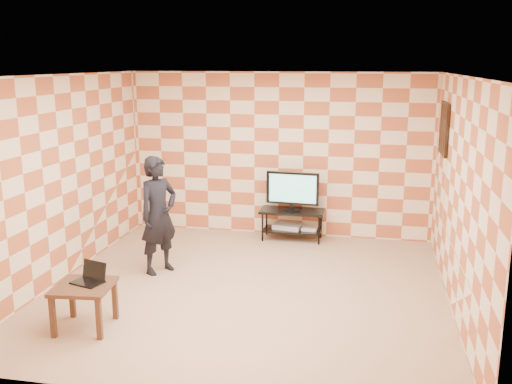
{
  "coord_description": "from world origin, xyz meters",
  "views": [
    {
      "loc": [
        1.46,
        -6.69,
        2.86
      ],
      "look_at": [
        0.0,
        0.6,
        1.15
      ],
      "focal_mm": 40.0,
      "sensor_mm": 36.0,
      "label": 1
    }
  ],
  "objects_px": {
    "tv": "(293,189)",
    "side_table": "(84,293)",
    "person": "(158,215)",
    "tv_stand": "(292,218)"
  },
  "relations": [
    {
      "from": "tv_stand",
      "to": "tv",
      "type": "relative_size",
      "value": 1.21
    },
    {
      "from": "tv",
      "to": "person",
      "type": "distance_m",
      "value": 2.41
    },
    {
      "from": "tv_stand",
      "to": "tv",
      "type": "distance_m",
      "value": 0.48
    },
    {
      "from": "tv",
      "to": "person",
      "type": "xyz_separation_m",
      "value": [
        -1.6,
        -1.8,
        -0.03
      ]
    },
    {
      "from": "tv_stand",
      "to": "side_table",
      "type": "bearing_deg",
      "value": -116.37
    },
    {
      "from": "side_table",
      "to": "person",
      "type": "relative_size",
      "value": 0.41
    },
    {
      "from": "tv",
      "to": "side_table",
      "type": "xyz_separation_m",
      "value": [
        -1.79,
        -3.6,
        -0.43
      ]
    },
    {
      "from": "tv_stand",
      "to": "tv",
      "type": "bearing_deg",
      "value": -85.69
    },
    {
      "from": "tv",
      "to": "side_table",
      "type": "distance_m",
      "value": 4.05
    },
    {
      "from": "side_table",
      "to": "person",
      "type": "bearing_deg",
      "value": 84.03
    }
  ]
}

